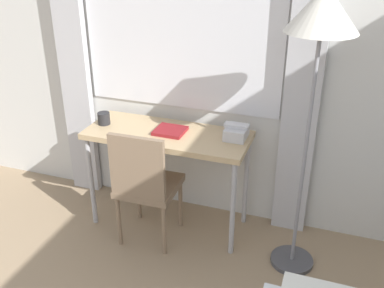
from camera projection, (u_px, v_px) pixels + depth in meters
name	position (u px, v px, depth m)	size (l,w,h in m)	color
wall_back_with_window	(228.00, 42.00, 3.04)	(5.62, 0.13, 2.70)	silver
desk	(168.00, 142.00, 3.18)	(1.16, 0.46, 0.76)	tan
desk_chair	(145.00, 182.00, 3.06)	(0.41, 0.41, 0.88)	#8C7259
standing_lamp	(321.00, 31.00, 2.37)	(0.40, 0.40, 1.81)	#4C4C51
telephone	(236.00, 132.00, 3.05)	(0.17, 0.18, 0.10)	silver
book	(170.00, 131.00, 3.14)	(0.21, 0.19, 0.02)	maroon
mug	(104.00, 118.00, 3.26)	(0.09, 0.09, 0.09)	#262628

